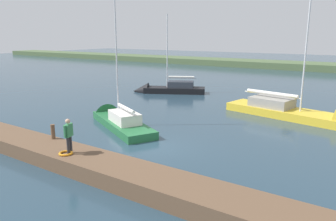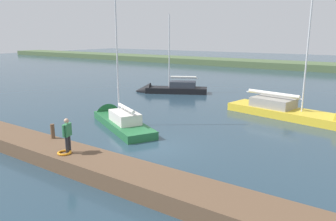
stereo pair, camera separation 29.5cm
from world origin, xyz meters
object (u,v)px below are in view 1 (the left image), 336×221
at_px(life_ring_buoy, 66,153).
at_px(sailboat_far_left, 116,121).
at_px(mooring_post_near, 53,132).
at_px(sailboat_inner_slip, 166,90).
at_px(person_on_dock, 69,134).
at_px(sailboat_outer_mooring, 305,117).

bearing_deg(life_ring_buoy, sailboat_far_left, -63.82).
xyz_separation_m(mooring_post_near, sailboat_inner_slip, (5.34, -18.68, -0.88)).
bearing_deg(person_on_dock, sailboat_inner_slip, -86.73).
bearing_deg(mooring_post_near, sailboat_outer_mooring, -123.81).
height_order(sailboat_outer_mooring, sailboat_far_left, sailboat_outer_mooring).
height_order(sailboat_inner_slip, sailboat_far_left, sailboat_far_left).
distance_m(life_ring_buoy, sailboat_outer_mooring, 17.54).
relative_size(sailboat_inner_slip, sailboat_far_left, 0.85).
relative_size(sailboat_outer_mooring, person_on_dock, 7.47).
bearing_deg(mooring_post_near, life_ring_buoy, 154.48).
xyz_separation_m(sailboat_outer_mooring, sailboat_far_left, (11.02, 8.55, -0.08)).
bearing_deg(person_on_dock, mooring_post_near, -39.92).
bearing_deg(person_on_dock, life_ring_buoy, 47.43).
bearing_deg(mooring_post_near, sailboat_far_left, -79.30).
relative_size(mooring_post_near, sailboat_outer_mooring, 0.06).
xyz_separation_m(mooring_post_near, life_ring_buoy, (-2.44, 1.16, -0.35)).
relative_size(life_ring_buoy, sailboat_outer_mooring, 0.05).
relative_size(sailboat_far_left, person_on_dock, 6.39).
relative_size(sailboat_inner_slip, sailboat_outer_mooring, 0.72).
xyz_separation_m(mooring_post_near, sailboat_outer_mooring, (-9.86, -14.72, -0.87)).
bearing_deg(sailboat_outer_mooring, sailboat_far_left, -130.92).
height_order(sailboat_inner_slip, person_on_dock, sailboat_inner_slip).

